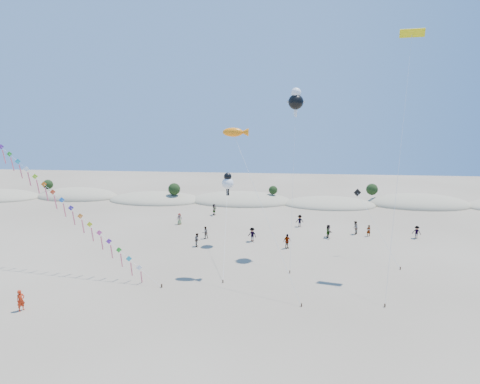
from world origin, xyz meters
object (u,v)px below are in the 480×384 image
kite_train (32,175)px  fish_kite (236,133)px  flyer_foreground (21,300)px  parafoil_kite (412,38)px

kite_train → fish_kite: kite_train is taller
fish_kite → flyer_foreground: 24.24m
kite_train → parafoil_kite: (38.45, 2.67, 13.49)m
flyer_foreground → parafoil_kite: bearing=-42.3°
fish_kite → kite_train: bearing=-178.9°
kite_train → flyer_foreground: 14.39m
kite_train → flyer_foreground: (4.56, -10.27, -8.99)m
kite_train → parafoil_kite: size_ratio=1.18×
parafoil_kite → fish_kite: bearing=-172.4°
flyer_foreground → kite_train: bearing=50.8°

